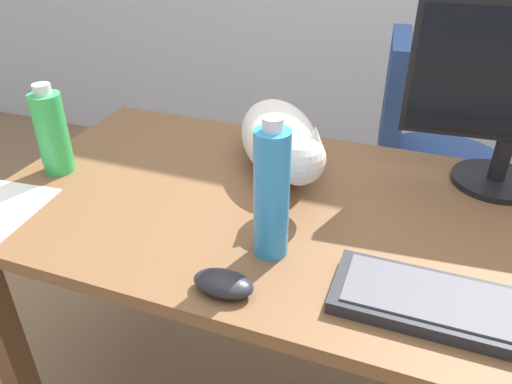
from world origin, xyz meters
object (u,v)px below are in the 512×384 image
at_px(keyboard, 468,310).
at_px(computer_mouse, 223,283).
at_px(water_bottle, 52,132).
at_px(office_chair, 419,190).
at_px(cat, 281,139).
at_px(spray_bottle, 272,193).

relative_size(keyboard, computer_mouse, 4.00).
bearing_deg(water_bottle, computer_mouse, -24.85).
bearing_deg(computer_mouse, office_chair, 74.17).
xyz_separation_m(cat, computer_mouse, (0.05, -0.46, -0.06)).
relative_size(cat, spray_bottle, 1.97).
relative_size(office_chair, cat, 1.74).
height_order(cat, water_bottle, water_bottle).
bearing_deg(office_chair, water_bottle, -137.51).
height_order(office_chair, spray_bottle, spray_bottle).
bearing_deg(keyboard, computer_mouse, -167.94).
height_order(office_chair, keyboard, office_chair).
xyz_separation_m(office_chair, computer_mouse, (-0.30, -1.04, 0.34)).
height_order(office_chair, water_bottle, water_bottle).
relative_size(cat, water_bottle, 2.46).
relative_size(keyboard, cat, 0.80).
height_order(office_chair, cat, office_chair).
xyz_separation_m(office_chair, water_bottle, (-0.86, -0.78, 0.42)).
distance_m(office_chair, water_bottle, 1.24).
bearing_deg(cat, computer_mouse, -84.11).
height_order(office_chair, computer_mouse, office_chair).
bearing_deg(office_chair, cat, -120.39).
xyz_separation_m(keyboard, spray_bottle, (-0.36, 0.05, 0.12)).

